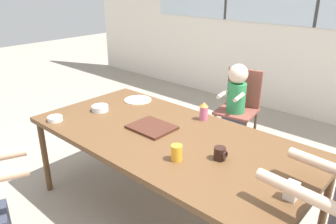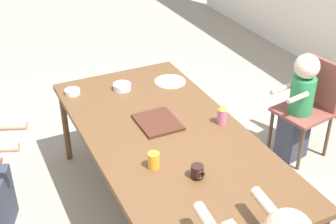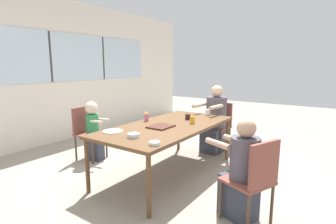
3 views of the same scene
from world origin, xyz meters
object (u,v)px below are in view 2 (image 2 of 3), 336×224
at_px(sippy_cup, 222,114).
at_px(person_toddler, 298,108).
at_px(bowl_white_shallow, 72,92).
at_px(coffee_mug, 197,172).
at_px(bowl_cereal, 122,87).
at_px(juice_glass, 154,160).
at_px(chair_for_toddler, 311,100).

bearing_deg(sippy_cup, person_toddler, 104.80).
xyz_separation_m(person_toddler, bowl_white_shallow, (-0.63, -1.72, 0.25)).
height_order(coffee_mug, bowl_cereal, coffee_mug).
xyz_separation_m(person_toddler, juice_glass, (0.49, -1.53, 0.28)).
height_order(chair_for_toddler, sippy_cup, sippy_cup).
bearing_deg(person_toddler, chair_for_toddler, -90.00).
distance_m(coffee_mug, bowl_cereal, 1.22).
bearing_deg(sippy_cup, coffee_mug, -44.24).
bearing_deg(person_toddler, bowl_cereal, 59.07).
xyz_separation_m(chair_for_toddler, sippy_cup, (0.26, -1.05, 0.28)).
bearing_deg(bowl_cereal, sippy_cup, 29.83).
relative_size(person_toddler, bowl_cereal, 6.84).
relative_size(sippy_cup, juice_glass, 1.45).
distance_m(chair_for_toddler, juice_glass, 1.78).
bearing_deg(bowl_cereal, juice_glass, -10.25).
height_order(person_toddler, bowl_white_shallow, person_toddler).
bearing_deg(juice_glass, bowl_white_shallow, -170.52).
xyz_separation_m(chair_for_toddler, coffee_mug, (0.71, -1.49, 0.24)).
bearing_deg(bowl_white_shallow, bowl_cereal, 75.75).
bearing_deg(juice_glass, coffee_mug, 43.98).
xyz_separation_m(chair_for_toddler, person_toddler, (0.02, -0.15, -0.03)).
relative_size(person_toddler, juice_glass, 9.32).
xyz_separation_m(person_toddler, bowl_cereal, (-0.53, -1.34, 0.25)).
bearing_deg(sippy_cup, juice_glass, -68.01).
distance_m(chair_for_toddler, bowl_cereal, 1.59).
bearing_deg(juice_glass, person_toddler, 107.82).
xyz_separation_m(sippy_cup, juice_glass, (0.25, -0.63, -0.02)).
bearing_deg(bowl_white_shallow, juice_glass, 9.48).
bearing_deg(chair_for_toddler, juice_glass, 97.72).
height_order(chair_for_toddler, person_toddler, person_toddler).
bearing_deg(person_toddler, bowl_white_shallow, 60.60).
distance_m(person_toddler, coffee_mug, 1.53).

